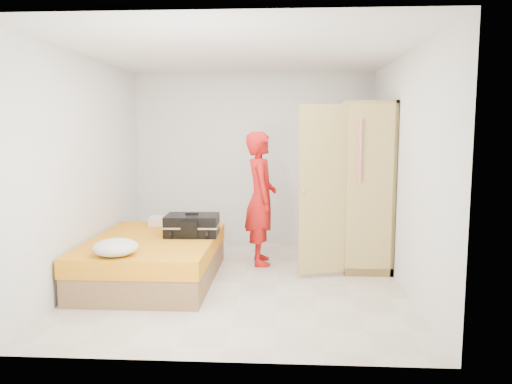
# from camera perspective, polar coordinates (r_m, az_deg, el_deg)

# --- Properties ---
(room) EXTENTS (4.00, 4.02, 2.60)m
(room) POSITION_cam_1_polar(r_m,az_deg,el_deg) (5.63, -1.57, 2.45)
(room) COLOR beige
(room) RESTS_ON ground
(bed) EXTENTS (1.42, 2.02, 0.50)m
(bed) POSITION_cam_1_polar(r_m,az_deg,el_deg) (6.02, -11.61, -7.52)
(bed) COLOR brown
(bed) RESTS_ON ground
(wardrobe) EXTENTS (1.15, 1.35, 2.10)m
(wardrobe) POSITION_cam_1_polar(r_m,az_deg,el_deg) (6.56, 11.84, 0.34)
(wardrobe) COLOR tan
(wardrobe) RESTS_ON ground
(person) EXTENTS (0.50, 0.69, 1.73)m
(person) POSITION_cam_1_polar(r_m,az_deg,el_deg) (6.51, 0.55, -0.73)
(person) COLOR red
(person) RESTS_ON ground
(suitcase) EXTENTS (0.66, 0.50, 0.28)m
(suitcase) POSITION_cam_1_polar(r_m,az_deg,el_deg) (6.03, -7.32, -3.78)
(suitcase) COLOR black
(suitcase) RESTS_ON bed
(round_cushion) EXTENTS (0.45, 0.45, 0.17)m
(round_cushion) POSITION_cam_1_polar(r_m,az_deg,el_deg) (5.24, -15.75, -6.10)
(round_cushion) COLOR beige
(round_cushion) RESTS_ON bed
(pillow) EXTENTS (0.59, 0.34, 0.10)m
(pillow) POSITION_cam_1_polar(r_m,az_deg,el_deg) (6.76, -9.66, -3.25)
(pillow) COLOR beige
(pillow) RESTS_ON bed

